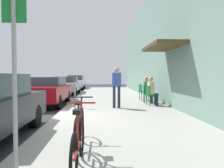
# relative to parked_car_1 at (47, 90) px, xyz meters

# --- Properties ---
(ground_plane) EXTENTS (60.00, 60.00, 0.00)m
(ground_plane) POSITION_rel_parked_car_1_xyz_m (1.10, -3.71, -0.73)
(ground_plane) COLOR #2D2D30
(sidewalk_slab) EXTENTS (4.50, 32.00, 0.12)m
(sidewalk_slab) POSITION_rel_parked_car_1_xyz_m (3.35, -1.71, -0.67)
(sidewalk_slab) COLOR #9E9B93
(sidewalk_slab) RESTS_ON ground_plane
(building_facade) EXTENTS (1.40, 32.00, 6.33)m
(building_facade) POSITION_rel_parked_car_1_xyz_m (5.75, -1.71, 2.43)
(building_facade) COLOR gray
(building_facade) RESTS_ON ground_plane
(parked_car_1) EXTENTS (1.80, 4.40, 1.38)m
(parked_car_1) POSITION_rel_parked_car_1_xyz_m (0.00, 0.00, 0.00)
(parked_car_1) COLOR maroon
(parked_car_1) RESTS_ON ground_plane
(parked_car_2) EXTENTS (1.80, 4.40, 1.38)m
(parked_car_2) POSITION_rel_parked_car_1_xyz_m (0.00, 6.36, -0.01)
(parked_car_2) COLOR #B7B7BC
(parked_car_2) RESTS_ON ground_plane
(parked_car_3) EXTENTS (1.80, 4.40, 1.49)m
(parked_car_3) POSITION_rel_parked_car_1_xyz_m (0.00, 12.70, 0.04)
(parked_car_3) COLOR silver
(parked_car_3) RESTS_ON ground_plane
(parking_meter) EXTENTS (0.12, 0.10, 1.32)m
(parking_meter) POSITION_rel_parked_car_1_xyz_m (1.55, -1.65, 0.16)
(parking_meter) COLOR slate
(parking_meter) RESTS_ON sidewalk_slab
(street_sign) EXTENTS (0.32, 0.06, 2.60)m
(street_sign) POSITION_rel_parked_car_1_xyz_m (1.50, -8.01, 0.91)
(street_sign) COLOR gray
(street_sign) RESTS_ON sidewalk_slab
(bicycle_0) EXTENTS (0.46, 1.71, 0.90)m
(bicycle_0) POSITION_rel_parked_car_1_xyz_m (2.32, -7.87, -0.25)
(bicycle_0) COLOR black
(bicycle_0) RESTS_ON sidewalk_slab
(bicycle_1) EXTENTS (0.46, 1.71, 0.90)m
(bicycle_1) POSITION_rel_parked_car_1_xyz_m (2.24, -6.90, -0.25)
(bicycle_1) COLOR black
(bicycle_1) RESTS_ON sidewalk_slab
(cafe_chair_0) EXTENTS (0.50, 0.50, 0.87)m
(cafe_chair_0) POSITION_rel_parked_car_1_xyz_m (4.88, -1.23, -0.10)
(cafe_chair_0) COLOR #14592D
(cafe_chair_0) RESTS_ON sidewalk_slab
(seated_patron_0) EXTENTS (0.47, 0.41, 1.29)m
(seated_patron_0) POSITION_rel_parked_car_1_xyz_m (4.94, -1.22, 0.09)
(seated_patron_0) COLOR #232838
(seated_patron_0) RESTS_ON sidewalk_slab
(cafe_chair_1) EXTENTS (0.47, 0.47, 0.87)m
(cafe_chair_1) POSITION_rel_parked_car_1_xyz_m (4.88, -0.30, -0.10)
(cafe_chair_1) COLOR #14592D
(cafe_chair_1) RESTS_ON sidewalk_slab
(seated_patron_1) EXTENTS (0.45, 0.38, 1.29)m
(seated_patron_1) POSITION_rel_parked_car_1_xyz_m (4.94, -0.31, 0.09)
(seated_patron_1) COLOR #232838
(seated_patron_1) RESTS_ON sidewalk_slab
(cafe_chair_2) EXTENTS (0.49, 0.49, 0.87)m
(cafe_chair_2) POSITION_rel_parked_car_1_xyz_m (4.88, 0.70, -0.10)
(cafe_chair_2) COLOR #14592D
(cafe_chair_2) RESTS_ON sidewalk_slab
(pedestrian_standing) EXTENTS (0.36, 0.22, 1.70)m
(pedestrian_standing) POSITION_rel_parked_car_1_xyz_m (3.30, -1.90, 0.39)
(pedestrian_standing) COLOR #232838
(pedestrian_standing) RESTS_ON sidewalk_slab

